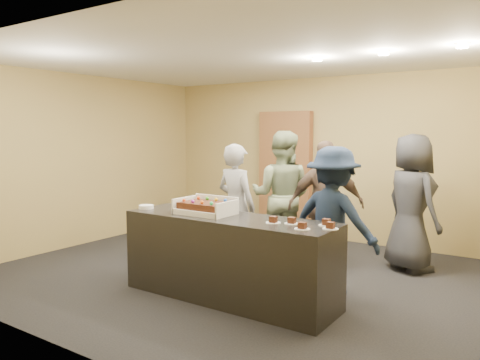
{
  "coord_description": "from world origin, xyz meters",
  "views": [
    {
      "loc": [
        3.24,
        -4.79,
        1.81
      ],
      "look_at": [
        0.01,
        0.0,
        1.21
      ],
      "focal_mm": 35.0,
      "sensor_mm": 36.0,
      "label": 1
    }
  ],
  "objects": [
    {
      "name": "person_navy_man",
      "position": [
        1.24,
        0.03,
        0.82
      ],
      "size": [
        1.12,
        0.71,
        1.65
      ],
      "primitive_type": "imported",
      "rotation": [
        0.0,
        0.0,
        3.04
      ],
      "color": "#152139",
      "rests_on": "floor"
    },
    {
      "name": "cake_box",
      "position": [
        0.07,
        -0.75,
        0.94
      ],
      "size": [
        0.62,
        0.43,
        0.18
      ],
      "color": "white",
      "rests_on": "serving_counter"
    },
    {
      "name": "person_brown_extra",
      "position": [
        0.8,
        0.85,
        0.85
      ],
      "size": [
        1.06,
        0.89,
        1.69
      ],
      "primitive_type": "imported",
      "rotation": [
        0.0,
        0.0,
        3.72
      ],
      "color": "brown",
      "rests_on": "floor"
    },
    {
      "name": "person_server_grey",
      "position": [
        -0.18,
        0.21,
        0.82
      ],
      "size": [
        0.65,
        0.48,
        1.65
      ],
      "primitive_type": "imported",
      "rotation": [
        0.0,
        0.0,
        2.99
      ],
      "color": "gray",
      "rests_on": "floor"
    },
    {
      "name": "sheet_cake",
      "position": [
        0.07,
        -0.77,
        1.0
      ],
      "size": [
        0.53,
        0.36,
        0.11
      ],
      "color": "#3B1A0D",
      "rests_on": "cake_box"
    },
    {
      "name": "slice_a",
      "position": [
        0.96,
        -0.8,
        0.92
      ],
      "size": [
        0.15,
        0.15,
        0.07
      ],
      "color": "white",
      "rests_on": "serving_counter"
    },
    {
      "name": "slice_b",
      "position": [
        1.13,
        -0.74,
        0.92
      ],
      "size": [
        0.15,
        0.15,
        0.07
      ],
      "color": "white",
      "rests_on": "serving_counter"
    },
    {
      "name": "storage_cabinet",
      "position": [
        -0.66,
        2.41,
        1.07
      ],
      "size": [
        0.98,
        0.15,
        2.15
      ],
      "primitive_type": "cube",
      "color": "brown",
      "rests_on": "floor"
    },
    {
      "name": "slice_d",
      "position": [
        1.45,
        -0.63,
        0.92
      ],
      "size": [
        0.15,
        0.15,
        0.07
      ],
      "color": "white",
      "rests_on": "serving_counter"
    },
    {
      "name": "room",
      "position": [
        0.0,
        0.0,
        1.35
      ],
      "size": [
        6.04,
        6.0,
        2.7
      ],
      "color": "black",
      "rests_on": "ground"
    },
    {
      "name": "person_dark_suit",
      "position": [
        1.74,
        1.41,
        0.89
      ],
      "size": [
        1.03,
        0.98,
        1.78
      ],
      "primitive_type": "imported",
      "rotation": [
        0.0,
        0.0,
        2.48
      ],
      "color": "#28292D",
      "rests_on": "floor"
    },
    {
      "name": "ceiling_spotlights",
      "position": [
        1.6,
        0.5,
        2.67
      ],
      "size": [
        1.72,
        0.12,
        0.03
      ],
      "color": "#FFEAC6",
      "rests_on": "ceiling"
    },
    {
      "name": "serving_counter",
      "position": [
        0.39,
        -0.77,
        0.45
      ],
      "size": [
        2.4,
        0.71,
        0.9
      ],
      "primitive_type": "cube",
      "rotation": [
        0.0,
        0.0,
        -0.0
      ],
      "color": "black",
      "rests_on": "floor"
    },
    {
      "name": "slice_e",
      "position": [
        1.54,
        -0.75,
        0.92
      ],
      "size": [
        0.15,
        0.15,
        0.07
      ],
      "color": "white",
      "rests_on": "serving_counter"
    },
    {
      "name": "plate_stack",
      "position": [
        -0.73,
        -0.89,
        0.92
      ],
      "size": [
        0.17,
        0.17,
        0.04
      ],
      "primitive_type": "cylinder",
      "color": "white",
      "rests_on": "serving_counter"
    },
    {
      "name": "slice_c",
      "position": [
        1.33,
        -0.91,
        0.92
      ],
      "size": [
        0.15,
        0.15,
        0.07
      ],
      "color": "white",
      "rests_on": "serving_counter"
    },
    {
      "name": "person_sage_man",
      "position": [
        0.09,
        0.93,
        0.91
      ],
      "size": [
        1.04,
        0.91,
        1.82
      ],
      "primitive_type": "imported",
      "rotation": [
        0.0,
        0.0,
        3.42
      ],
      "color": "gray",
      "rests_on": "floor"
    }
  ]
}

